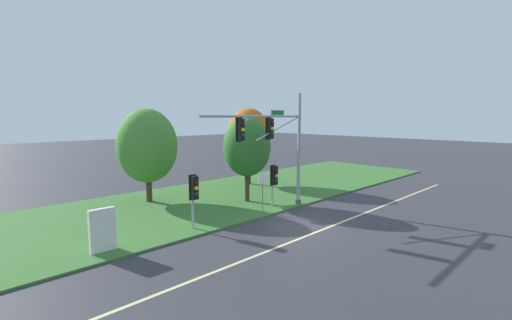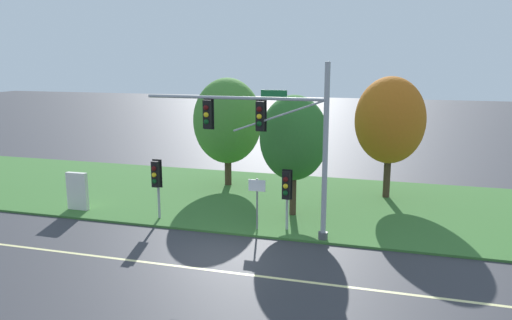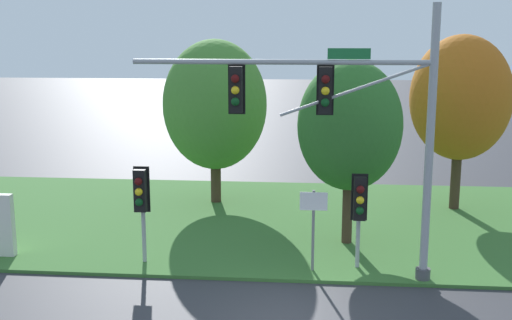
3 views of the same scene
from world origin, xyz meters
The scene contains 11 objects.
ground_plane centered at (0.00, 0.00, 0.00)m, with size 160.00×160.00×0.00m, color #333338.
lane_stripe centered at (0.00, -1.20, 0.00)m, with size 36.00×0.16×0.01m, color beige.
grass_verge centered at (0.00, 8.25, 0.05)m, with size 48.00×11.50×0.10m, color #386B2D.
traffic_signal_mast centered at (1.44, 2.87, 4.55)m, with size 8.06×0.49×7.35m.
pedestrian_signal_near_kerb centered at (-4.31, 3.35, 2.15)m, with size 0.46×0.55×2.87m.
pedestrian_signal_further_along centered at (1.87, 3.46, 2.04)m, with size 0.46×0.55×2.75m.
route_sign_post centered at (0.60, 3.25, 1.64)m, with size 0.77×0.08×2.33m.
tree_nearest_road centered at (-3.26, 10.47, 3.95)m, with size 4.02×4.02×6.38m.
tree_left_of_mast centered at (1.68, 5.83, 3.87)m, with size 3.25×3.25×5.81m.
tree_behind_signpost centered at (5.97, 10.30, 4.32)m, with size 3.72×3.72×6.56m.
info_kiosk centered at (-8.87, 3.65, 1.04)m, with size 1.10×0.24×1.90m.
Camera 1 is at (-14.04, -11.28, 5.93)m, focal length 24.00 mm.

